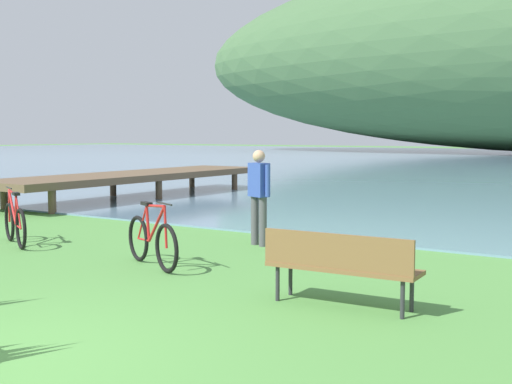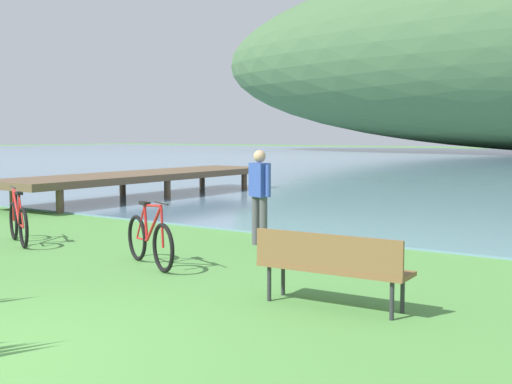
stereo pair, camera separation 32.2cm
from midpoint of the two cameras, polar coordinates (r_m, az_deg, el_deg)
park_bench_near_camera at (r=7.54m, az=7.78°, el=-6.20°), size 1.82×0.56×0.88m
bicycle_leaning_near_bench at (r=12.55m, az=-19.37°, el=-2.50°), size 1.61×0.84×1.01m
bicycle_beside_path at (r=9.95m, az=-8.36°, el=-4.18°), size 1.64×0.79×1.01m
person_at_shoreline at (r=11.61m, az=1.11°, el=0.08°), size 0.58×0.34×1.71m
pier_dock at (r=20.54m, az=-9.30°, el=1.38°), size 2.40×10.00×0.80m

